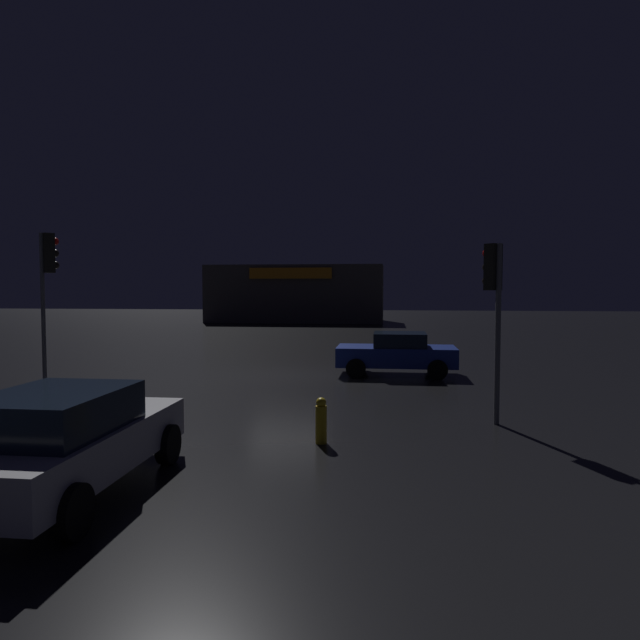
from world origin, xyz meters
The scene contains 7 objects.
ground_plane centered at (0.00, 0.00, 0.00)m, with size 120.00×120.00×0.00m, color black.
store_building centered at (-4.85, 31.81, 2.53)m, with size 15.53×6.49×5.05m.
traffic_signal_main centered at (-5.22, -5.39, 3.37)m, with size 0.42×0.42×4.39m.
traffic_signal_opposite centered at (5.74, -6.25, 2.94)m, with size 0.42×0.42×3.95m.
car_near centered at (3.75, 0.61, 0.76)m, with size 4.04×2.06×1.46m.
car_far centered at (-1.14, -11.49, 0.81)m, with size 2.06×4.45×1.54m.
fire_hydrant centered at (2.19, -8.34, 0.44)m, with size 0.22×0.22×0.89m.
Camera 1 is at (3.48, -19.06, 2.97)m, focal length 31.98 mm.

